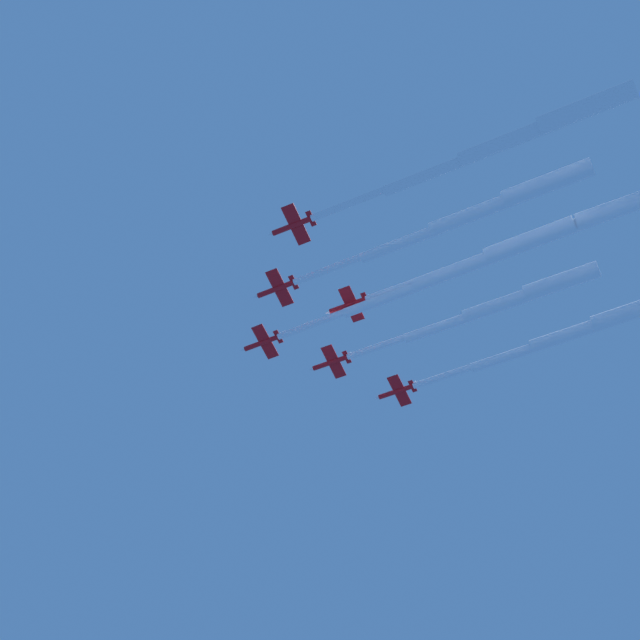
% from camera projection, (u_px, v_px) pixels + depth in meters
% --- Properties ---
extents(jet_lead, '(18.31, 75.23, 4.38)m').
position_uv_depth(jet_lead, '(458.00, 269.00, 190.99)').
color(jet_lead, red).
extents(jet_port_inner, '(18.37, 71.40, 4.41)m').
position_uv_depth(jet_port_inner, '(475.00, 212.00, 180.38)').
color(jet_port_inner, red).
extents(jet_starboard_inner, '(17.75, 66.18, 4.39)m').
position_uv_depth(jet_starboard_inner, '(500.00, 304.00, 198.74)').
color(jet_starboard_inner, red).
extents(jet_port_mid, '(19.54, 72.08, 4.36)m').
position_uv_depth(jet_port_mid, '(548.00, 234.00, 187.68)').
color(jet_port_mid, red).
extents(jet_starboard_mid, '(19.04, 71.72, 4.39)m').
position_uv_depth(jet_starboard_mid, '(507.00, 141.00, 169.47)').
color(jet_starboard_mid, red).
extents(jet_port_outer, '(17.30, 66.55, 4.27)m').
position_uv_depth(jet_port_outer, '(568.00, 334.00, 201.65)').
color(jet_port_outer, red).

